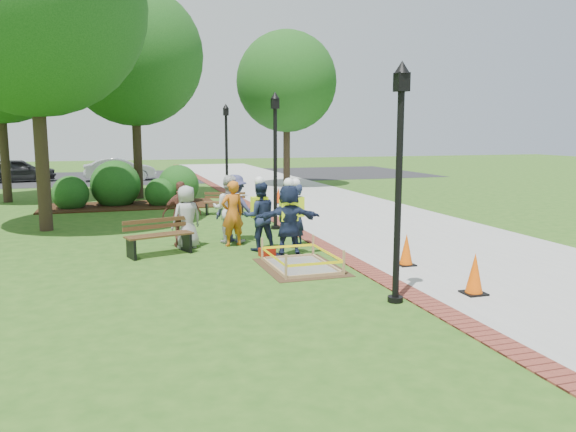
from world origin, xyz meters
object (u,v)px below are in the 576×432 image
object	(u,v)px
hivis_worker_c	(260,214)
wet_concrete_pad	(301,257)
lamp_near	(399,165)
bench_near	(159,244)
cone_front	(475,275)
hivis_worker_b	(295,213)
hivis_worker_a	(289,218)

from	to	relation	value
hivis_worker_c	wet_concrete_pad	bearing A→B (deg)	-78.23
lamp_near	hivis_worker_c	world-z (taller)	lamp_near
bench_near	cone_front	bearing A→B (deg)	-44.16
wet_concrete_pad	hivis_worker_c	world-z (taller)	hivis_worker_c
bench_near	lamp_near	distance (m)	6.81
bench_near	cone_front	distance (m)	7.55
lamp_near	bench_near	bearing A→B (deg)	126.06
wet_concrete_pad	hivis_worker_b	bearing A→B (deg)	75.21
wet_concrete_pad	bench_near	distance (m)	3.72
bench_near	hivis_worker_b	distance (m)	3.61
hivis_worker_c	hivis_worker_a	bearing A→B (deg)	-58.25
hivis_worker_a	hivis_worker_b	bearing A→B (deg)	63.51
bench_near	hivis_worker_c	size ratio (longest dim) A/B	0.91
wet_concrete_pad	hivis_worker_c	bearing A→B (deg)	101.77
hivis_worker_b	cone_front	bearing A→B (deg)	-70.41
hivis_worker_a	hivis_worker_c	xyz separation A→B (m)	(-0.52, 0.85, -0.01)
wet_concrete_pad	hivis_worker_b	xyz separation A→B (m)	(0.59, 2.22, 0.68)
cone_front	lamp_near	size ratio (longest dim) A/B	0.19
hivis_worker_a	lamp_near	bearing A→B (deg)	-80.05
cone_front	hivis_worker_c	bearing A→B (deg)	119.53
hivis_worker_a	hivis_worker_b	world-z (taller)	hivis_worker_a
lamp_near	hivis_worker_b	size ratio (longest dim) A/B	2.32
wet_concrete_pad	hivis_worker_a	size ratio (longest dim) A/B	1.20
lamp_near	hivis_worker_a	size ratio (longest dim) A/B	2.20
hivis_worker_a	cone_front	bearing A→B (deg)	-60.93
cone_front	hivis_worker_c	distance (m)	5.88
bench_near	hivis_worker_a	size ratio (longest dim) A/B	0.90
wet_concrete_pad	cone_front	world-z (taller)	cone_front
bench_near	hivis_worker_c	bearing A→B (deg)	-3.86
cone_front	lamp_near	bearing A→B (deg)	178.24
bench_near	wet_concrete_pad	bearing A→B (deg)	-37.11
cone_front	hivis_worker_b	distance (m)	5.58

